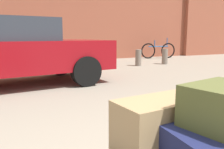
{
  "coord_description": "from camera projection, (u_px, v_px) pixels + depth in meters",
  "views": [
    {
      "loc": [
        -0.96,
        -0.83,
        1.06
      ],
      "look_at": [
        0.0,
        1.2,
        0.69
      ],
      "focal_mm": 37.69,
      "sensor_mm": 36.0,
      "label": 1
    }
  ],
  "objects": [
    {
      "name": "duffel_bag_tan_front_right",
      "position": [
        162.0,
        127.0,
        1.43
      ],
      "size": [
        0.61,
        0.35,
        0.35
      ],
      "primitive_type": "cube",
      "rotation": [
        0.0,
        0.0,
        0.1
      ],
      "color": "#9E7F56",
      "rests_on": "luggage_cart"
    },
    {
      "name": "parked_car",
      "position": [
        3.0,
        50.0,
        4.86
      ],
      "size": [
        4.46,
        2.26,
        1.42
      ],
      "color": "maroon",
      "rests_on": "ground_plane"
    },
    {
      "name": "bicycle_leaning",
      "position": [
        158.0,
        50.0,
        11.14
      ],
      "size": [
        1.75,
        0.34,
        0.96
      ],
      "color": "black",
      "rests_on": "ground_plane"
    },
    {
      "name": "bollard_kerb_near",
      "position": [
        105.0,
        59.0,
        7.81
      ],
      "size": [
        0.21,
        0.21,
        0.58
      ],
      "primitive_type": "cylinder",
      "color": "#72665B",
      "rests_on": "ground_plane"
    },
    {
      "name": "bollard_kerb_mid",
      "position": [
        138.0,
        58.0,
        8.36
      ],
      "size": [
        0.21,
        0.21,
        0.58
      ],
      "primitive_type": "cylinder",
      "color": "#72665B",
      "rests_on": "ground_plane"
    },
    {
      "name": "bollard_kerb_far",
      "position": [
        165.0,
        56.0,
        8.85
      ],
      "size": [
        0.21,
        0.21,
        0.58
      ],
      "primitive_type": "cylinder",
      "color": "#72665B",
      "rests_on": "ground_plane"
    }
  ]
}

